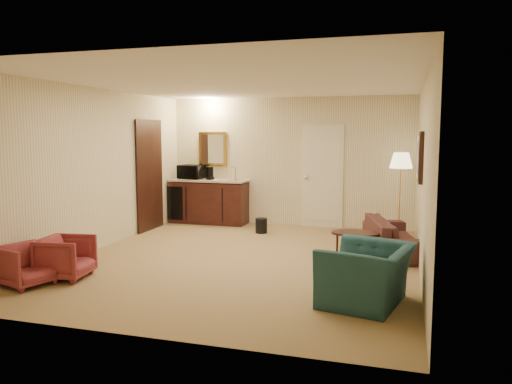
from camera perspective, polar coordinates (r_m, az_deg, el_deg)
ground at (r=7.53m, az=-1.40°, el=-7.70°), size 6.00×6.00×0.00m
room_walls at (r=8.06m, az=-0.40°, el=5.59°), size 5.02×6.01×2.61m
wetbar_cabinet at (r=10.51m, az=-5.39°, el=-1.07°), size 1.64×0.58×0.92m
sofa at (r=8.18m, az=15.59°, el=-4.24°), size 0.96×1.89×0.71m
teal_armchair at (r=5.65m, az=12.56°, el=-8.11°), size 0.86×1.13×0.88m
rose_chair_near at (r=6.80m, az=-24.66°, el=-7.37°), size 0.67×0.69×0.58m
rose_chair_far at (r=6.94m, az=-20.91°, el=-6.79°), size 0.63×0.66×0.61m
coffee_table at (r=7.63m, az=11.27°, el=-6.03°), size 0.80×0.62×0.41m
floor_lamp at (r=9.40m, az=16.13°, el=-0.30°), size 0.51×0.51×1.54m
waste_bin at (r=9.45m, az=0.61°, el=-3.87°), size 0.29×0.29×0.28m
microwave at (r=10.62m, az=-7.39°, el=2.46°), size 0.57×0.38×0.36m
coffee_maker at (r=10.42m, az=-5.28°, el=2.15°), size 0.18×0.18×0.27m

